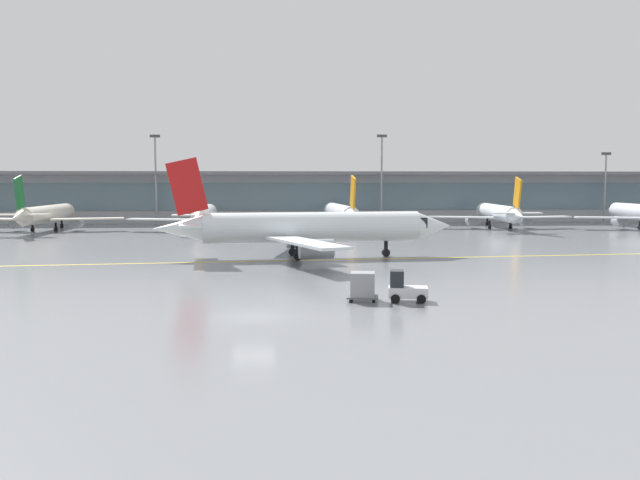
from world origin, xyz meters
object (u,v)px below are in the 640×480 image
taxiing_regional_jet (309,228)px  baggage_tug (405,288)px  gate_airplane_1 (46,214)px  gate_airplane_2 (205,215)px  gate_airplane_3 (341,213)px  apron_light_mast_2 (382,176)px  apron_light_mast_1 (156,176)px  cargo_dolly_lead (363,285)px  gate_airplane_4 (498,213)px  apron_light_mast_3 (605,184)px

taxiing_regional_jet → baggage_tug: 26.37m
gate_airplane_1 → baggage_tug: 79.23m
gate_airplane_2 → taxiing_regional_jet: size_ratio=0.82×
gate_airplane_3 → apron_light_mast_2: bearing=-38.7°
gate_airplane_3 → apron_light_mast_1: 35.47m
gate_airplane_3 → baggage_tug: 66.69m
gate_airplane_2 → baggage_tug: gate_airplane_2 is taller
gate_airplane_1 → taxiing_regional_jet: 55.97m
gate_airplane_2 → cargo_dolly_lead: 65.59m
gate_airplane_1 → apron_light_mast_2: 57.56m
cargo_dolly_lead → taxiing_regional_jet: bearing=104.1°
taxiing_regional_jet → cargo_dolly_lead: taxiing_regional_jet is taller
gate_airplane_2 → gate_airplane_4: gate_airplane_2 is taller
baggage_tug → cargo_dolly_lead: baggage_tug is taller
taxiing_regional_jet → baggage_tug: size_ratio=11.23×
baggage_tug → gate_airplane_2: bearing=115.9°
gate_airplane_3 → apron_light_mast_3: bearing=-79.7°
gate_airplane_4 → cargo_dolly_lead: bearing=157.5°
gate_airplane_3 → gate_airplane_4: gate_airplane_3 is taller
gate_airplane_3 → apron_light_mast_1: apron_light_mast_1 is taller
apron_light_mast_2 → apron_light_mast_3: (42.54, 0.53, -1.55)m
gate_airplane_1 → cargo_dolly_lead: (41.52, -65.23, -1.58)m
apron_light_mast_2 → apron_light_mast_3: size_ratio=1.23×
gate_airplane_1 → gate_airplane_4: gate_airplane_1 is taller
gate_airplane_1 → gate_airplane_3: size_ratio=1.00×
taxiing_regional_jet → apron_light_mast_3: 80.06m
gate_airplane_4 → apron_light_mast_3: size_ratio=1.96×
taxiing_regional_jet → apron_light_mast_3: bearing=37.4°
gate_airplane_1 → gate_airplane_4: size_ratio=1.03×
taxiing_regional_jet → apron_light_mast_2: apron_light_mast_2 is taller
taxiing_regional_jet → cargo_dolly_lead: size_ratio=13.46×
taxiing_regional_jet → baggage_tug: bearing=-84.2°
gate_airplane_3 → baggage_tug: gate_airplane_3 is taller
cargo_dolly_lead → apron_light_mast_1: (-26.85, 80.03, 7.70)m
baggage_tug → apron_light_mast_3: (53.81, 79.95, 6.38)m
gate_airplane_4 → baggage_tug: (-28.86, -66.57, -1.67)m
taxiing_regional_jet → apron_light_mast_3: apron_light_mast_3 is taller
gate_airplane_4 → apron_light_mast_3: 28.70m
gate_airplane_1 → gate_airplane_3: same height
gate_airplane_1 → apron_light_mast_3: size_ratio=2.01×
apron_light_mast_2 → apron_light_mast_1: bearing=178.5°
gate_airplane_4 → cargo_dolly_lead: size_ratio=11.09×
apron_light_mast_1 → apron_light_mast_3: bearing=-0.4°
baggage_tug → cargo_dolly_lead: bearing=180.0°
gate_airplane_1 → baggage_tug: bearing=-144.4°
gate_airplane_1 → baggage_tug: gate_airplane_1 is taller
cargo_dolly_lead → gate_airplane_2: bearing=113.7°
apron_light_mast_2 → gate_airplane_2: bearing=-153.1°
taxiing_regional_jet → apron_light_mast_3: (58.82, 54.16, 4.16)m
gate_airplane_2 → apron_light_mast_2: (30.65, 15.55, 6.26)m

